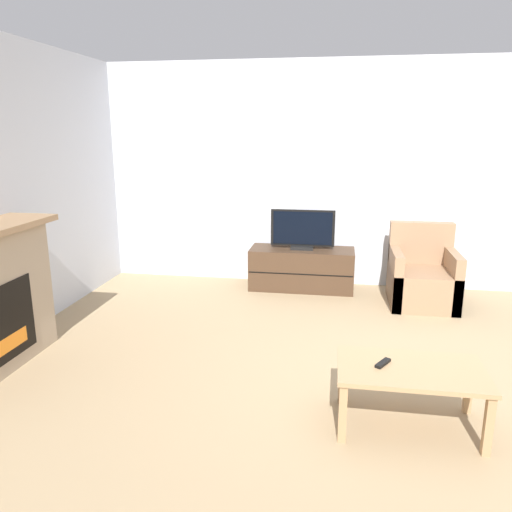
% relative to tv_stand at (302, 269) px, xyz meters
% --- Properties ---
extents(ground_plane, '(24.00, 24.00, 0.00)m').
position_rel_tv_stand_xyz_m(ground_plane, '(0.98, -2.44, -0.25)').
color(ground_plane, '#9E8460').
extents(wall_back, '(12.00, 0.06, 2.70)m').
position_rel_tv_stand_xyz_m(wall_back, '(0.98, 0.31, 1.10)').
color(wall_back, silver).
rests_on(wall_back, ground).
extents(tv_stand, '(1.25, 0.49, 0.50)m').
position_rel_tv_stand_xyz_m(tv_stand, '(0.00, 0.00, 0.00)').
color(tv_stand, '#422D1E').
rests_on(tv_stand, ground).
extents(tv, '(0.76, 0.18, 0.48)m').
position_rel_tv_stand_xyz_m(tv, '(-0.00, -0.00, 0.47)').
color(tv, black).
rests_on(tv, tv_stand).
extents(armchair, '(0.70, 0.76, 0.87)m').
position_rel_tv_stand_xyz_m(armchair, '(1.36, -0.32, 0.04)').
color(armchair, '#937051').
rests_on(armchair, ground).
extents(coffee_table, '(0.93, 0.55, 0.41)m').
position_rel_tv_stand_xyz_m(coffee_table, '(0.91, -2.84, 0.11)').
color(coffee_table, '#A37F56').
rests_on(coffee_table, ground).
extents(remote, '(0.11, 0.15, 0.02)m').
position_rel_tv_stand_xyz_m(remote, '(0.73, -2.82, 0.18)').
color(remote, black).
rests_on(remote, coffee_table).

